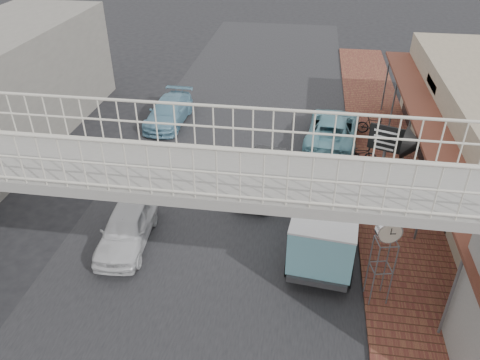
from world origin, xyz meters
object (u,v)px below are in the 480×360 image
(angkot_curb, at_px, (333,129))
(arrow_sign, at_px, (410,145))
(motorcycle_far, at_px, (373,126))
(motorcycle_near, at_px, (359,152))
(white_hatchback, at_px, (127,228))
(angkot_far, at_px, (169,111))
(street_clock, at_px, (388,235))
(angkot_van, at_px, (326,218))
(dark_sedan, at_px, (262,175))

(angkot_curb, height_order, arrow_sign, arrow_sign)
(angkot_curb, height_order, motorcycle_far, angkot_curb)
(angkot_curb, xyz_separation_m, motorcycle_near, (1.10, -1.86, -0.15))
(white_hatchback, bearing_deg, angkot_far, 93.29)
(motorcycle_far, height_order, street_clock, street_clock)
(angkot_van, relative_size, motorcycle_near, 2.77)
(motorcycle_far, bearing_deg, arrow_sign, -162.13)
(white_hatchback, distance_m, motorcycle_far, 12.95)
(angkot_far, bearing_deg, motorcycle_near, -14.86)
(angkot_far, xyz_separation_m, motorcycle_far, (10.12, -0.05, -0.06))
(dark_sedan, distance_m, arrow_sign, 5.65)
(angkot_far, bearing_deg, dark_sedan, -43.57)
(white_hatchback, height_order, angkot_far, white_hatchback)
(dark_sedan, xyz_separation_m, street_clock, (3.96, -5.48, 1.81))
(angkot_van, distance_m, motorcycle_near, 6.34)
(motorcycle_near, distance_m, motorcycle_far, 2.87)
(white_hatchback, distance_m, motorcycle_near, 10.47)
(angkot_curb, distance_m, angkot_far, 8.25)
(dark_sedan, relative_size, angkot_van, 0.86)
(arrow_sign, bearing_deg, white_hatchback, -139.77)
(angkot_van, bearing_deg, motorcycle_far, 81.18)
(angkot_curb, distance_m, angkot_van, 8.00)
(angkot_van, height_order, street_clock, street_clock)
(motorcycle_far, xyz_separation_m, street_clock, (-0.82, -10.86, 1.90))
(angkot_curb, distance_m, motorcycle_near, 2.16)
(angkot_van, xyz_separation_m, motorcycle_far, (2.33, 8.85, -0.79))
(angkot_van, bearing_deg, white_hatchback, -169.06)
(dark_sedan, relative_size, street_clock, 1.37)
(dark_sedan, bearing_deg, street_clock, -47.57)
(white_hatchback, distance_m, arrow_sign, 10.11)
(angkot_far, xyz_separation_m, street_clock, (9.30, -10.91, 1.84))
(dark_sedan, relative_size, motorcycle_near, 2.39)
(dark_sedan, relative_size, angkot_far, 0.92)
(angkot_far, bearing_deg, motorcycle_far, 1.62)
(angkot_far, relative_size, motorcycle_far, 2.78)
(angkot_far, xyz_separation_m, arrow_sign, (10.54, -6.12, 2.13))
(angkot_far, bearing_deg, angkot_curb, -4.65)
(white_hatchback, distance_m, street_clock, 8.39)
(dark_sedan, xyz_separation_m, angkot_far, (-5.34, 5.43, -0.03))
(arrow_sign, bearing_deg, motorcycle_far, 114.32)
(white_hatchback, bearing_deg, street_clock, -14.25)
(angkot_curb, height_order, street_clock, street_clock)
(motorcycle_far, relative_size, arrow_sign, 0.47)
(dark_sedan, distance_m, motorcycle_near, 4.75)
(angkot_far, distance_m, arrow_sign, 12.37)
(dark_sedan, distance_m, angkot_curb, 5.32)
(angkot_far, xyz_separation_m, angkot_van, (7.79, -8.90, 0.74))
(angkot_curb, bearing_deg, angkot_far, -0.20)
(white_hatchback, distance_m, angkot_van, 6.62)
(motorcycle_near, bearing_deg, angkot_curb, 49.34)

